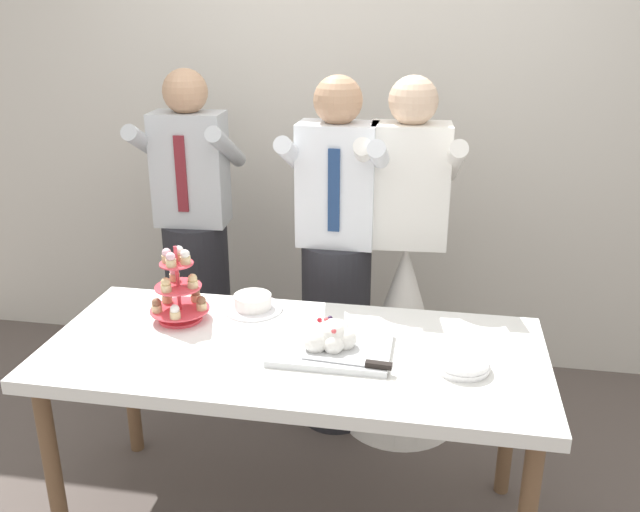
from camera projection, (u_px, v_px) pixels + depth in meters
The scene contains 9 objects.
rear_wall at pixel (352, 101), 3.59m from camera, with size 5.20×0.10×2.90m, color beige.
dessert_table at pixel (294, 365), 2.48m from camera, with size 1.80×0.80×0.78m.
cupcake_stand at pixel (178, 291), 2.63m from camera, with size 0.23×0.23×0.31m.
main_cake_tray at pixel (331, 341), 2.42m from camera, with size 0.44×0.31×0.13m.
plate_stack at pixel (462, 364), 2.30m from camera, with size 0.19×0.19×0.04m.
round_cake at pixel (253, 303), 2.74m from camera, with size 0.24×0.24×0.07m.
person_groom at pixel (336, 278), 3.14m from camera, with size 0.46×0.49×1.66m.
person_bride at pixel (403, 312), 3.18m from camera, with size 0.56×0.56×1.66m.
person_guest at pixel (196, 256), 3.41m from camera, with size 0.48×0.51×1.66m.
Camera 1 is at (0.48, -2.13, 1.95)m, focal length 38.26 mm.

